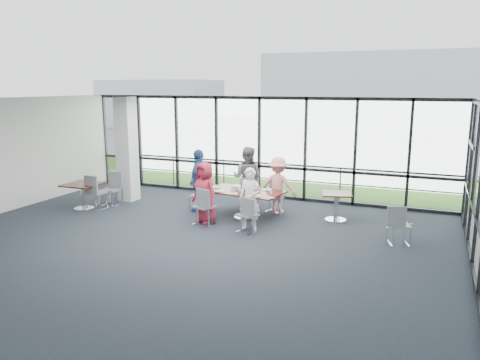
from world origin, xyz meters
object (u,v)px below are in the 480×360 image
at_px(main_table, 244,195).
at_px(diner_far_left, 247,178).
at_px(chair_main_fl, 250,191).
at_px(diner_near_right, 250,199).
at_px(diner_end, 200,180).
at_px(chair_main_end, 199,195).
at_px(chair_spare_lb, 111,190).
at_px(chair_main_fr, 275,198).
at_px(chair_spare_la, 96,193).
at_px(chair_main_nl, 204,207).
at_px(chair_main_nr, 247,215).
at_px(side_table_left, 83,187).
at_px(structural_column, 127,149).
at_px(diner_near_left, 205,193).
at_px(chair_spare_r, 399,225).
at_px(diner_far_right, 278,186).
at_px(side_table_right, 336,198).

relative_size(main_table, diner_far_left, 1.21).
bearing_deg(chair_main_fl, diner_near_right, 115.36).
xyz_separation_m(diner_end, chair_main_end, (-0.07, 0.12, -0.47)).
bearing_deg(chair_spare_lb, chair_main_fr, -173.41).
relative_size(chair_main_end, chair_spare_la, 0.84).
height_order(chair_main_fr, chair_spare_lb, chair_spare_lb).
xyz_separation_m(chair_main_nl, chair_main_nr, (1.26, -0.17, -0.04)).
distance_m(side_table_left, chair_spare_lb, 0.81).
height_order(diner_end, chair_main_fl, diner_end).
xyz_separation_m(diner_far_left, chair_spare_la, (-3.97, -1.80, -0.41)).
bearing_deg(chair_main_fl, diner_far_left, 90.74).
relative_size(main_table, chair_main_end, 2.59).
bearing_deg(main_table, chair_main_end, 177.42).
bearing_deg(structural_column, chair_main_nr, -19.69).
height_order(diner_near_right, chair_main_end, diner_near_right).
relative_size(structural_column, diner_near_left, 2.00).
xyz_separation_m(diner_far_left, chair_spare_r, (4.34, -1.65, -0.46)).
bearing_deg(chair_main_end, diner_far_left, 129.37).
relative_size(structural_column, chair_main_fl, 3.43).
distance_m(diner_near_left, chair_main_end, 1.36).
xyz_separation_m(chair_spare_la, chair_spare_lb, (0.11, 0.51, -0.02)).
xyz_separation_m(diner_near_right, diner_far_right, (0.17, 1.71, 0.02)).
bearing_deg(chair_main_nl, diner_near_left, 130.93).
xyz_separation_m(structural_column, chair_main_fr, (4.67, 0.40, -1.19)).
bearing_deg(chair_main_nr, structural_column, -179.23).
relative_size(diner_near_right, chair_main_fl, 1.67).
bearing_deg(chair_main_nl, chair_spare_lb, -171.90).
relative_size(main_table, chair_main_nl, 2.27).
xyz_separation_m(diner_end, chair_spare_lb, (-2.73, -0.49, -0.41)).
height_order(diner_near_left, diner_end, diner_end).
bearing_deg(side_table_right, chair_spare_la, -166.99).
xyz_separation_m(diner_end, chair_main_fl, (1.14, 0.98, -0.42)).
bearing_deg(diner_near_left, structural_column, -179.34).
distance_m(structural_column, chair_main_nl, 3.87).
bearing_deg(chair_spare_lb, diner_near_right, 164.74).
relative_size(diner_far_left, chair_spare_r, 2.01).
bearing_deg(main_table, chair_main_nr, -56.83).
bearing_deg(chair_main_end, diner_end, 41.63).
height_order(chair_main_nr, chair_main_fl, chair_main_fl).
bearing_deg(chair_main_fl, side_table_left, 29.37).
bearing_deg(diner_far_left, side_table_left, 21.57).
bearing_deg(chair_main_nl, chair_main_nr, 11.36).
height_order(diner_near_right, chair_spare_lb, diner_near_right).
relative_size(diner_near_right, diner_end, 0.88).
height_order(structural_column, chair_main_nr, structural_column).
xyz_separation_m(main_table, diner_end, (-1.43, 0.16, 0.25)).
relative_size(diner_near_left, diner_end, 0.90).
bearing_deg(chair_main_nr, main_table, 135.78).
xyz_separation_m(chair_main_fr, chair_spare_lb, (-4.74, -1.20, 0.07)).
height_order(main_table, diner_far_right, diner_far_right).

